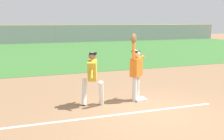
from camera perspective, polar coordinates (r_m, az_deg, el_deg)
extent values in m
plane|color=#936D4C|center=(7.35, 9.78, -10.02)|extent=(76.26, 76.26, 0.00)
cube|color=#3D7533|center=(22.32, -10.24, 4.29)|extent=(47.96, 19.30, 0.01)
cube|color=white|center=(6.86, -22.18, -12.30)|extent=(12.00, 0.38, 0.01)
cube|color=white|center=(8.43, 6.59, -6.84)|extent=(0.38, 0.38, 0.08)
cylinder|color=silver|center=(8.41, 5.94, -4.12)|extent=(0.21, 0.21, 0.85)
cylinder|color=silver|center=(8.24, 5.30, -4.43)|extent=(0.21, 0.21, 0.85)
cube|color=orange|center=(8.16, 5.72, 0.63)|extent=(0.51, 0.47, 0.60)
sphere|color=#DBAD84|center=(8.09, 5.78, 3.80)|extent=(0.32, 0.32, 0.23)
cube|color=black|center=(8.10, 5.60, 4.34)|extent=(0.29, 0.30, 0.05)
cylinder|color=orange|center=(7.88, 5.06, 4.75)|extent=(0.13, 0.13, 0.62)
cylinder|color=orange|center=(8.31, 6.47, 2.90)|extent=(0.55, 0.45, 0.09)
ellipsoid|color=brown|center=(7.85, 5.11, 7.36)|extent=(0.31, 0.28, 0.32)
cylinder|color=white|center=(7.75, -2.52, -5.43)|extent=(0.29, 0.46, 0.85)
cylinder|color=white|center=(7.95, -6.50, -5.05)|extent=(0.29, 0.46, 0.85)
cube|color=gold|center=(7.67, -4.62, -0.04)|extent=(0.42, 0.58, 0.66)
sphere|color=#8C6647|center=(7.59, -4.68, 3.33)|extent=(0.29, 0.29, 0.23)
cube|color=black|center=(7.58, -4.45, 3.89)|extent=(0.27, 0.26, 0.05)
cylinder|color=gold|center=(7.87, -4.48, 0.87)|extent=(0.22, 0.41, 0.58)
cylinder|color=gold|center=(7.44, -4.79, 0.26)|extent=(0.22, 0.41, 0.58)
sphere|color=white|center=(8.03, 5.41, 4.54)|extent=(0.07, 0.07, 0.07)
cube|color=#93999E|center=(31.77, -13.05, 8.17)|extent=(47.96, 0.06, 2.17)
cylinder|color=yellow|center=(31.74, -13.14, 10.18)|extent=(47.96, 0.06, 0.06)
cylinder|color=gray|center=(31.77, -13.05, 8.17)|extent=(0.08, 0.08, 2.17)
cylinder|color=gray|center=(35.12, 7.01, 8.64)|extent=(0.08, 0.08, 2.17)
cylinder|color=gray|center=(41.78, 22.13, 8.31)|extent=(0.08, 0.08, 2.17)
cube|color=#23389E|center=(33.91, -23.98, 6.81)|extent=(4.52, 2.21, 0.55)
cube|color=#2D333D|center=(33.88, -24.04, 7.61)|extent=(2.32, 1.90, 0.40)
cylinder|color=black|center=(34.68, -21.33, 6.63)|extent=(0.61, 0.26, 0.60)
cylinder|color=black|center=(32.79, -21.68, 6.38)|extent=(0.61, 0.26, 0.60)
cube|color=tan|center=(34.46, -14.23, 7.49)|extent=(4.59, 2.38, 0.55)
cube|color=#2D333D|center=(34.44, -14.27, 8.27)|extent=(2.38, 1.98, 0.40)
cylinder|color=black|center=(35.71, -12.22, 7.25)|extent=(0.62, 0.29, 0.60)
cylinder|color=black|center=(33.87, -11.47, 7.08)|extent=(0.62, 0.29, 0.60)
cylinder|color=black|center=(35.16, -16.85, 6.97)|extent=(0.62, 0.29, 0.60)
cylinder|color=black|center=(33.29, -16.34, 6.78)|extent=(0.62, 0.29, 0.60)
cube|color=#B7B7BC|center=(35.59, -4.89, 7.90)|extent=(4.41, 1.93, 0.55)
cube|color=#2D333D|center=(35.57, -4.91, 8.66)|extent=(2.21, 1.76, 0.40)
cylinder|color=black|center=(36.89, -3.03, 7.61)|extent=(0.60, 0.22, 0.60)
cylinder|color=black|center=(35.07, -2.19, 7.43)|extent=(0.60, 0.22, 0.60)
cylinder|color=black|center=(36.22, -7.49, 7.46)|extent=(0.60, 0.22, 0.60)
cylinder|color=black|center=(34.36, -6.87, 7.28)|extent=(0.60, 0.22, 0.60)
cube|color=#1E6B33|center=(36.69, 4.02, 8.01)|extent=(4.53, 2.22, 0.55)
cube|color=#2D333D|center=(36.67, 4.03, 8.75)|extent=(2.32, 1.91, 0.40)
cylinder|color=black|center=(38.22, 5.31, 7.71)|extent=(0.61, 0.26, 0.60)
cylinder|color=black|center=(36.57, 6.74, 7.52)|extent=(0.61, 0.26, 0.60)
cylinder|color=black|center=(36.93, 1.31, 7.63)|extent=(0.61, 0.26, 0.60)
cylinder|color=black|center=(35.21, 2.61, 7.44)|extent=(0.61, 0.26, 0.60)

